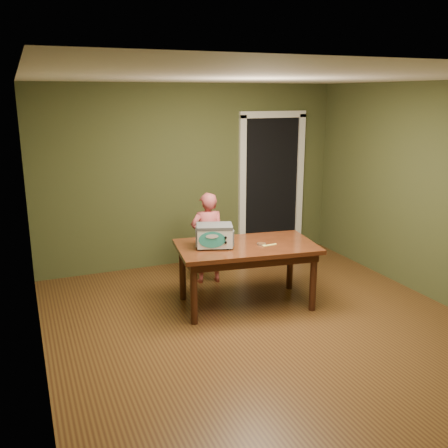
# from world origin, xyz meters

# --- Properties ---
(floor) EXTENTS (5.00, 5.00, 0.00)m
(floor) POSITION_xyz_m (0.00, 0.00, 0.00)
(floor) COLOR brown
(floor) RESTS_ON ground
(room_shell) EXTENTS (4.52, 5.02, 2.61)m
(room_shell) POSITION_xyz_m (0.00, 0.00, 1.71)
(room_shell) COLOR #3E4424
(room_shell) RESTS_ON ground
(doorway) EXTENTS (1.10, 0.66, 2.25)m
(doorway) POSITION_xyz_m (1.30, 2.78, 1.06)
(doorway) COLOR black
(doorway) RESTS_ON ground
(dining_table) EXTENTS (1.71, 1.11, 0.75)m
(dining_table) POSITION_xyz_m (0.06, 0.73, 0.65)
(dining_table) COLOR #3B1B0D
(dining_table) RESTS_ON floor
(toy_oven) EXTENTS (0.49, 0.40, 0.26)m
(toy_oven) POSITION_xyz_m (-0.32, 0.78, 0.89)
(toy_oven) COLOR #4C4F54
(toy_oven) RESTS_ON dining_table
(baking_pan) EXTENTS (0.10, 0.10, 0.02)m
(baking_pan) POSITION_xyz_m (0.22, 0.65, 0.76)
(baking_pan) COLOR silver
(baking_pan) RESTS_ON dining_table
(spatula) EXTENTS (0.18, 0.04, 0.01)m
(spatula) POSITION_xyz_m (0.30, 0.60, 0.75)
(spatula) COLOR #F5EA6A
(spatula) RESTS_ON dining_table
(child) EXTENTS (0.49, 0.36, 1.22)m
(child) POSITION_xyz_m (-0.09, 1.61, 0.61)
(child) COLOR #C25054
(child) RESTS_ON floor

